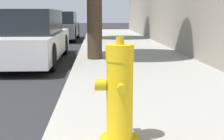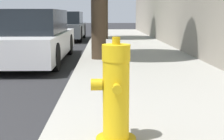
# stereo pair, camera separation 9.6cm
# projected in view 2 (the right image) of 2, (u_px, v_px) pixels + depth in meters

# --- Properties ---
(fire_hydrant) EXTENTS (0.38, 0.38, 0.89)m
(fire_hydrant) POSITION_uv_depth(u_px,v_px,m) (116.00, 95.00, 2.60)
(fire_hydrant) COLOR #C39C11
(fire_hydrant) RESTS_ON sidewalk_slab
(parked_car_near) EXTENTS (1.74, 4.52, 1.30)m
(parked_car_near) POSITION_uv_depth(u_px,v_px,m) (31.00, 37.00, 7.77)
(parked_car_near) COLOR silver
(parked_car_near) RESTS_ON ground_plane
(parked_car_mid) EXTENTS (1.80, 4.07, 1.29)m
(parked_car_mid) POSITION_uv_depth(u_px,v_px,m) (64.00, 26.00, 14.30)
(parked_car_mid) COLOR #4C5156
(parked_car_mid) RESTS_ON ground_plane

